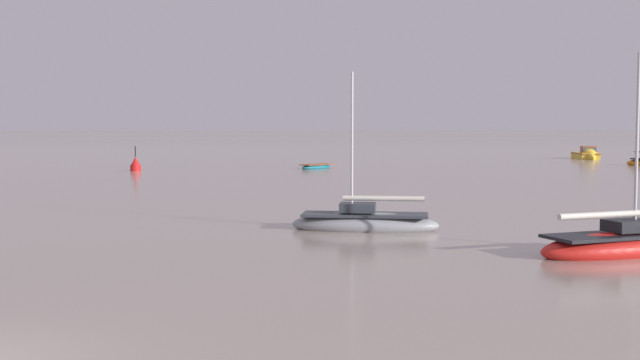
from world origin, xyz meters
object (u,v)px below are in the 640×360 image
at_px(rowboat_moored_0, 316,167).
at_px(sailboat_moored_2, 621,245).
at_px(motorboat_moored_3, 588,156).
at_px(channel_buoy, 136,166).
at_px(sailboat_moored_1, 365,223).

distance_m(rowboat_moored_0, sailboat_moored_2, 49.27).
distance_m(sailboat_moored_2, motorboat_moored_3, 70.68).
bearing_deg(channel_buoy, rowboat_moored_0, 0.85).
bearing_deg(sailboat_moored_2, rowboat_moored_0, 80.40).
bearing_deg(rowboat_moored_0, sailboat_moored_2, 53.17).
height_order(rowboat_moored_0, sailboat_moored_1, sailboat_moored_1).
xyz_separation_m(sailboat_moored_2, motorboat_moored_3, (34.60, 61.64, 0.04)).
height_order(sailboat_moored_1, sailboat_moored_2, sailboat_moored_2).
xyz_separation_m(sailboat_moored_1, channel_buoy, (-8.98, 41.60, 0.18)).
bearing_deg(channel_buoy, sailboat_moored_1, -77.82).
height_order(sailboat_moored_1, motorboat_moored_3, sailboat_moored_1).
bearing_deg(motorboat_moored_3, sailboat_moored_1, -22.14).
height_order(rowboat_moored_0, motorboat_moored_3, motorboat_moored_3).
distance_m(rowboat_moored_0, motorboat_moored_3, 36.20).
bearing_deg(rowboat_moored_0, channel_buoy, -35.31).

